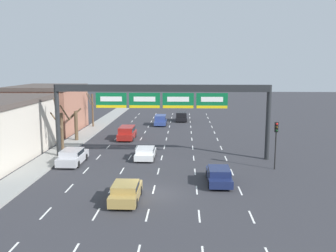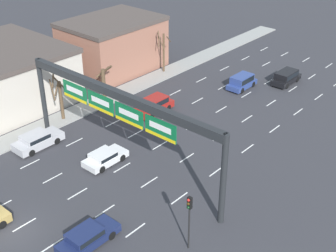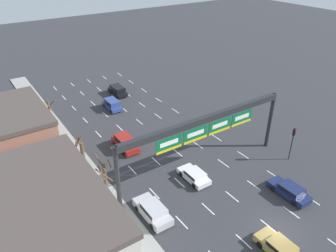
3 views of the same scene
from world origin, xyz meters
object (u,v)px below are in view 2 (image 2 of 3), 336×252
car_silver (37,140)px  tree_bare_closest (104,81)px  sign_gantry (117,105)px  suv_black (286,77)px  car_white (105,157)px  traffic_light_near_gantry (189,212)px  suv_red (154,105)px  tree_bare_third (60,96)px  suv_blue (242,81)px  tree_bare_second (163,50)px  car_navy (87,237)px

car_silver → tree_bare_closest: 11.53m
sign_gantry → car_silver: sign_gantry is taller
suv_black → tree_bare_closest: (-13.14, -17.68, 1.41)m
sign_gantry → car_white: sign_gantry is taller
sign_gantry → traffic_light_near_gantry: size_ratio=4.99×
sign_gantry → tree_bare_closest: size_ratio=5.47×
car_white → suv_red: (-3.46, 10.16, 0.27)m
traffic_light_near_gantry → tree_bare_third: bearing=164.7°
sign_gantry → suv_blue: 22.05m
tree_bare_closest → tree_bare_second: 10.46m
car_silver → tree_bare_second: bearing=98.6°
suv_red → tree_bare_third: size_ratio=0.79×
car_silver → tree_bare_third: size_ratio=0.81×
car_navy → car_silver: 14.66m
car_navy → suv_black: (-3.33, 34.19, 0.16)m
car_silver → suv_red: bearing=74.7°
car_navy → suv_red: (-10.22, 17.87, 0.22)m
car_white → tree_bare_third: size_ratio=0.70×
traffic_light_near_gantry → suv_black: bearing=106.5°
car_navy → suv_red: suv_red is taller
car_silver → traffic_light_near_gantry: size_ratio=1.08×
car_silver → suv_blue: bearing=73.7°
car_white → tree_bare_third: (-9.50, 2.62, 2.12)m
suv_blue → tree_bare_third: (-9.65, -19.11, 1.88)m
sign_gantry → suv_blue: (-1.48, 21.35, -5.33)m
suv_red → tree_bare_second: tree_bare_second is taller
tree_bare_third → traffic_light_near_gantry: bearing=-15.3°
suv_blue → tree_bare_closest: size_ratio=1.01×
traffic_light_near_gantry → suv_red: bearing=139.4°
car_white → tree_bare_second: bearing=117.7°
suv_red → traffic_light_near_gantry: (15.72, -13.49, 2.21)m
sign_gantry → suv_red: bearing=117.5°
car_navy → suv_red: bearing=119.8°
car_navy → suv_red: 20.59m
car_navy → traffic_light_near_gantry: (5.50, 4.38, 2.43)m
suv_red → car_silver: (-3.39, -12.42, -0.15)m
tree_bare_third → car_navy: bearing=-32.4°
suv_blue → suv_black: (3.28, 4.76, -0.03)m
car_silver → tree_bare_second: 21.85m
tree_bare_closest → sign_gantry: bearing=-36.6°
car_navy → car_silver: bearing=158.2°
suv_red → car_navy: bearing=-60.2°
car_navy → tree_bare_third: (-16.26, 10.33, 2.07)m
car_navy → suv_blue: suv_blue is taller
traffic_light_near_gantry → tree_bare_closest: traffic_light_near_gantry is taller
car_silver → suv_black: size_ratio=1.08×
suv_blue → tree_bare_third: bearing=-116.8°
suv_black → tree_bare_second: (-13.54, -7.25, 2.12)m
car_silver → suv_blue: size_ratio=1.17×
car_white → suv_blue: bearing=89.6°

